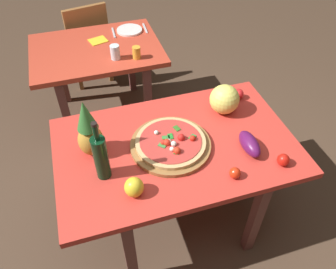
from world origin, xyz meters
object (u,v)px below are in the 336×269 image
(knife_utensil, at_px, (145,28))
(background_table, at_px, (97,59))
(dinner_plate, at_px, (129,30))
(wine_bottle, at_px, (101,157))
(pizza, at_px, (171,142))
(fork_utensil, at_px, (114,33))
(eggplant, at_px, (250,144))
(tomato_by_bottle, at_px, (283,160))
(drinking_glass_juice, at_px, (137,53))
(dining_chair, at_px, (87,39))
(bell_pepper, at_px, (134,187))
(melon, at_px, (224,99))
(drinking_glass_water, at_px, (115,52))
(pizza_board, at_px, (171,145))
(tomato_at_corner, at_px, (238,94))
(napkin_folded, at_px, (98,41))
(display_table, at_px, (176,154))
(tomato_near_board, at_px, (235,173))
(pineapple_left, at_px, (89,131))

(knife_utensil, bearing_deg, background_table, -154.04)
(dinner_plate, height_order, knife_utensil, dinner_plate)
(wine_bottle, relative_size, knife_utensil, 2.06)
(pizza, relative_size, fork_utensil, 2.23)
(eggplant, relative_size, dinner_plate, 0.91)
(tomato_by_bottle, bearing_deg, drinking_glass_juice, 111.41)
(dining_chair, relative_size, bell_pepper, 7.86)
(melon, xyz_separation_m, drinking_glass_water, (-0.54, 0.82, -0.04))
(melon, bearing_deg, eggplant, -89.75)
(drinking_glass_juice, bearing_deg, eggplant, -71.46)
(bell_pepper, xyz_separation_m, tomato_by_bottle, (0.81, -0.05, -0.01))
(knife_utensil, bearing_deg, pizza_board, -95.48)
(background_table, bearing_deg, knife_utensil, 22.89)
(background_table, height_order, bell_pepper, bell_pepper)
(knife_utensil, bearing_deg, drinking_glass_water, -126.65)
(eggplant, distance_m, tomato_at_corner, 0.47)
(background_table, xyz_separation_m, tomato_at_corner, (0.81, -0.94, 0.14))
(tomato_at_corner, relative_size, drinking_glass_juice, 0.74)
(pizza_board, bearing_deg, napkin_folded, 99.04)
(pizza_board, xyz_separation_m, drinking_glass_water, (-0.12, 1.02, 0.04))
(tomato_at_corner, height_order, drinking_glass_water, drinking_glass_water)
(display_table, relative_size, pizza, 3.44)
(tomato_near_board, bearing_deg, tomato_at_corner, 62.84)
(pizza_board, height_order, dinner_plate, pizza_board)
(tomato_near_board, xyz_separation_m, drinking_glass_water, (-0.38, 1.33, 0.03))
(drinking_glass_juice, bearing_deg, bell_pepper, -103.94)
(background_table, relative_size, eggplant, 5.22)
(tomato_at_corner, relative_size, dinner_plate, 0.32)
(eggplant, distance_m, knife_utensil, 1.59)
(melon, relative_size, napkin_folded, 1.33)
(pizza, relative_size, eggplant, 2.00)
(eggplant, bearing_deg, tomato_near_board, -136.11)
(bell_pepper, relative_size, eggplant, 0.54)
(pizza_board, distance_m, dinner_plate, 1.43)
(tomato_at_corner, xyz_separation_m, fork_utensil, (-0.63, 1.14, -0.03))
(bell_pepper, height_order, fork_utensil, bell_pepper)
(drinking_glass_juice, bearing_deg, pizza_board, -92.14)
(bell_pepper, bearing_deg, pineapple_left, 114.74)
(tomato_near_board, height_order, knife_utensil, tomato_near_board)
(napkin_folded, bearing_deg, dining_chair, 97.79)
(bell_pepper, bearing_deg, eggplant, 8.56)
(background_table, bearing_deg, pizza_board, -78.57)
(napkin_folded, bearing_deg, dinner_plate, 17.92)
(tomato_by_bottle, bearing_deg, eggplant, 129.07)
(tomato_at_corner, xyz_separation_m, dinner_plate, (-0.49, 1.14, -0.03))
(melon, distance_m, fork_utensil, 1.32)
(tomato_by_bottle, bearing_deg, pizza, 150.77)
(fork_utensil, bearing_deg, bell_pepper, -93.63)
(melon, height_order, eggplant, melon)
(display_table, height_order, eggplant, eggplant)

